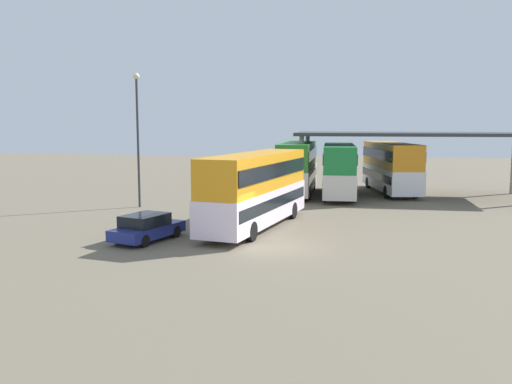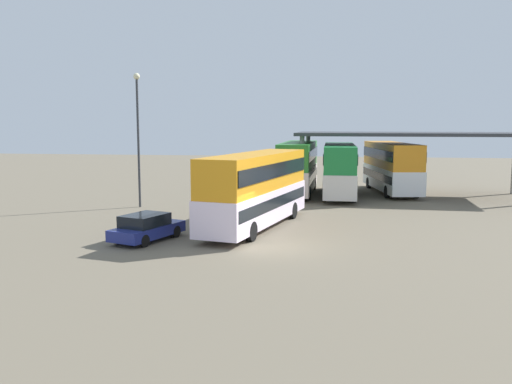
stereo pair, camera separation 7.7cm
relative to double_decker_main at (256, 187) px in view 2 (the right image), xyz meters
The scene contains 8 objects.
ground_plane 5.37m from the double_decker_main, 74.08° to the right, with size 140.00×140.00×0.00m, color #6C6250.
double_decker_main is the anchor object (origin of this frame).
parked_hatchback 6.65m from the double_decker_main, 138.67° to the right, with size 2.98×4.41×1.35m.
double_decker_near_canopy 14.74m from the double_decker_main, 85.14° to the left, with size 2.70×10.59×4.24m.
double_decker_mid_row 14.56m from the double_decker_main, 71.66° to the left, with size 2.57×10.61×4.11m.
double_decker_far_right 18.83m from the double_decker_main, 61.86° to the left, with size 4.21×10.59×4.17m.
depot_canopy 18.19m from the double_decker_main, 55.35° to the left, with size 18.29×7.39×5.06m.
lamppost_tall 11.46m from the double_decker_main, 146.27° to the left, with size 0.44×0.44×9.17m.
Camera 2 is at (3.18, -24.92, 5.83)m, focal length 38.06 mm.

